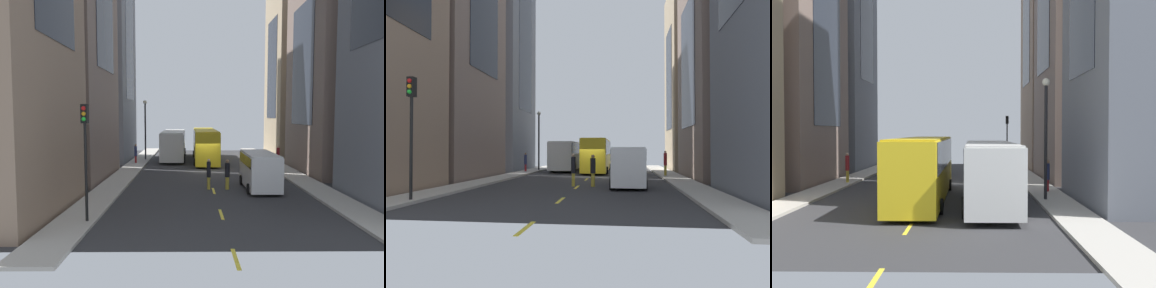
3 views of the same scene
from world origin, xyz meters
TOP-DOWN VIEW (x-y plane):
  - ground_plane at (0.00, 0.00)m, footprint 40.58×40.58m
  - sidewalk_west at (-7.25, 0.00)m, footprint 2.08×44.00m
  - sidewalk_east at (7.25, 0.00)m, footprint 2.08×44.00m
  - lane_stripe_0 at (0.00, -21.00)m, footprint 0.16×2.00m
  - lane_stripe_1 at (0.00, -15.00)m, footprint 0.16×2.00m
  - lane_stripe_2 at (0.00, -9.00)m, footprint 0.16×2.00m
  - lane_stripe_3 at (0.00, -3.00)m, footprint 0.16×2.00m
  - lane_stripe_4 at (0.00, 3.00)m, footprint 0.16×2.00m
  - lane_stripe_5 at (0.00, 9.00)m, footprint 0.16×2.00m
  - lane_stripe_6 at (0.00, 15.00)m, footprint 0.16×2.00m
  - lane_stripe_7 at (0.00, 21.00)m, footprint 0.16×2.00m
  - building_west_2 at (-11.74, 8.70)m, footprint 6.57×9.55m
  - building_east_1 at (12.81, -0.71)m, footprint 8.73×10.90m
  - building_east_2 at (12.77, 11.42)m, footprint 8.65×8.80m
  - city_bus_white at (-3.53, 9.44)m, footprint 2.80×11.20m
  - streetcar_yellow at (0.13, 7.77)m, footprint 2.70×13.34m
  - delivery_van_white at (3.27, -8.38)m, footprint 2.25×5.51m
  - pedestrian_waiting_curb at (-7.38, 4.93)m, footprint 0.29×0.29m
  - pedestrian_crossing_mid at (-0.31, -8.41)m, footprint 0.30×0.30m
  - pedestrian_walking_far at (1.00, -8.42)m, footprint 0.35×0.35m
  - pedestrian_crossing_near at (6.71, 0.37)m, footprint 0.30×0.30m
  - traffic_light_near_corner at (-6.61, -16.63)m, footprint 0.32×0.44m
  - streetlamp_near at (-6.71, 8.13)m, footprint 0.44×0.44m

SIDE VIEW (x-z plane):
  - ground_plane at x=0.00m, z-range 0.00..0.00m
  - lane_stripe_0 at x=0.00m, z-range 0.00..0.01m
  - lane_stripe_1 at x=0.00m, z-range 0.00..0.01m
  - lane_stripe_2 at x=0.00m, z-range 0.00..0.01m
  - lane_stripe_3 at x=0.00m, z-range 0.00..0.01m
  - lane_stripe_4 at x=0.00m, z-range 0.00..0.01m
  - lane_stripe_5 at x=0.00m, z-range 0.00..0.01m
  - lane_stripe_6 at x=0.00m, z-range 0.00..0.01m
  - lane_stripe_7 at x=0.00m, z-range 0.00..0.01m
  - sidewalk_west at x=-7.25m, z-range 0.00..0.15m
  - sidewalk_east at x=7.25m, z-range 0.00..0.15m
  - pedestrian_walking_far at x=1.00m, z-range 0.07..2.18m
  - pedestrian_crossing_mid at x=-0.31m, z-range 0.08..2.25m
  - pedestrian_waiting_curb at x=-7.38m, z-range 0.23..2.23m
  - pedestrian_crossing_near at x=6.71m, z-range 0.24..2.44m
  - delivery_van_white at x=3.27m, z-range 0.22..2.80m
  - city_bus_white at x=-3.53m, z-range 0.33..3.68m
  - streetcar_yellow at x=0.13m, z-range 0.33..3.92m
  - traffic_light_near_corner at x=-6.61m, z-range 1.26..6.85m
  - streetlamp_near at x=-6.71m, z-range 0.93..7.70m
  - building_east_1 at x=12.81m, z-range 0.00..19.48m
  - building_east_2 at x=12.77m, z-range 0.00..21.66m
  - building_west_2 at x=-11.74m, z-range 0.00..31.15m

